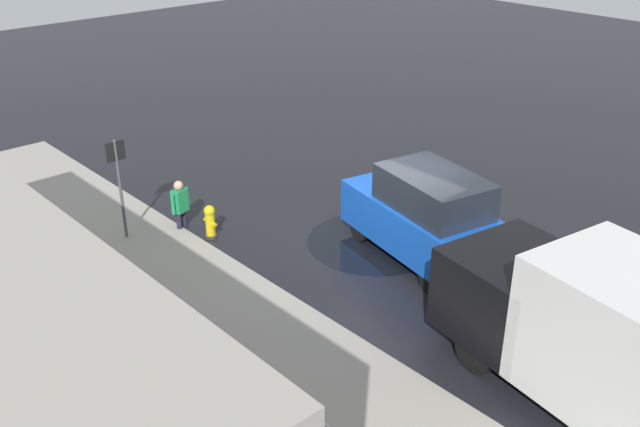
# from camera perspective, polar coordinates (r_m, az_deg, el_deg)

# --- Properties ---
(ground_plane) EXTENTS (60.00, 60.00, 0.00)m
(ground_plane) POSITION_cam_1_polar(r_m,az_deg,el_deg) (15.91, 4.92, -3.24)
(ground_plane) COLOR black
(kerb_strip) EXTENTS (24.00, 3.20, 0.04)m
(kerb_strip) POSITION_cam_1_polar(r_m,az_deg,el_deg) (13.56, -7.51, -8.98)
(kerb_strip) COLOR gray
(kerb_strip) RESTS_ON ground
(moving_hatchback) EXTENTS (4.16, 2.46, 2.06)m
(moving_hatchback) POSITION_cam_1_polar(r_m,az_deg,el_deg) (15.40, 8.40, -0.16)
(moving_hatchback) COLOR blue
(moving_hatchback) RESTS_ON ground
(delivery_truck) EXTENTS (5.65, 2.95, 2.60)m
(delivery_truck) POSITION_cam_1_polar(r_m,az_deg,el_deg) (11.70, 22.06, -9.17)
(delivery_truck) COLOR black
(delivery_truck) RESTS_ON ground
(fire_hydrant) EXTENTS (0.42, 0.31, 0.80)m
(fire_hydrant) POSITION_cam_1_polar(r_m,az_deg,el_deg) (16.58, -8.78, -0.64)
(fire_hydrant) COLOR gold
(fire_hydrant) RESTS_ON ground
(pedestrian) EXTENTS (0.34, 0.55, 1.22)m
(pedestrian) POSITION_cam_1_polar(r_m,az_deg,el_deg) (16.98, -11.14, 0.89)
(pedestrian) COLOR #1E8C4C
(pedestrian) RESTS_ON ground
(metal_railing) EXTENTS (9.11, 0.04, 1.05)m
(metal_railing) POSITION_cam_1_polar(r_m,az_deg,el_deg) (12.82, -12.25, -7.80)
(metal_railing) COLOR #B7BABF
(metal_railing) RESTS_ON ground
(sign_post) EXTENTS (0.07, 0.44, 2.40)m
(sign_post) POSITION_cam_1_polar(r_m,az_deg,el_deg) (16.46, -15.81, 2.96)
(sign_post) COLOR #4C4C51
(sign_post) RESTS_ON ground
(puddle_patch) EXTENTS (3.10, 3.10, 0.01)m
(puddle_patch) POSITION_cam_1_polar(r_m,az_deg,el_deg) (16.39, 4.37, -2.27)
(puddle_patch) COLOR black
(puddle_patch) RESTS_ON ground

